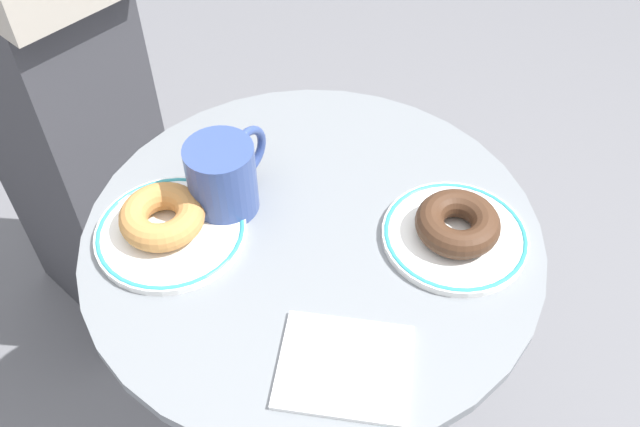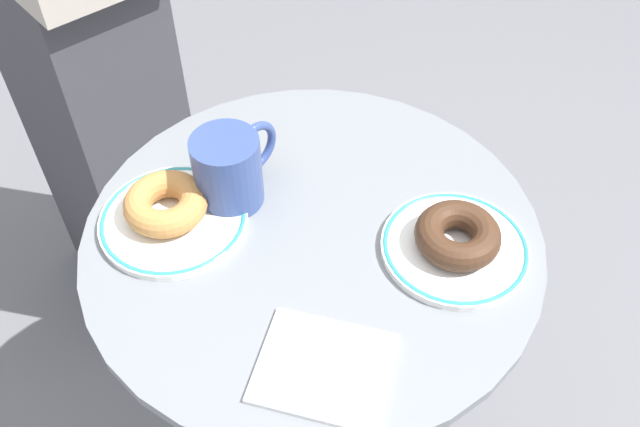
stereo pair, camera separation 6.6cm
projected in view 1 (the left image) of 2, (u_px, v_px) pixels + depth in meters
The scene contains 8 objects.
cafe_table at pixel (314, 336), 1.09m from camera, with size 0.61×0.61×0.74m.
plate_left at pixel (171, 232), 0.89m from camera, with size 0.20×0.20×0.01m.
plate_right at pixel (455, 236), 0.89m from camera, with size 0.19×0.19×0.01m.
donut_old_fashioned at pixel (162, 216), 0.88m from camera, with size 0.11×0.11×0.04m, color #BC7F42.
donut_chocolate at pixel (458, 223), 0.87m from camera, with size 0.11×0.11×0.04m, color #422819.
paper_napkin at pixel (345, 366), 0.76m from camera, with size 0.15×0.13×0.01m, color white.
coffee_mug at pixel (224, 176), 0.89m from camera, with size 0.11×0.12×0.10m.
person_figure at pixel (20, 2), 1.15m from camera, with size 0.46×0.46×1.66m.
Camera 1 is at (-0.01, -0.59, 1.42)m, focal length 38.08 mm.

